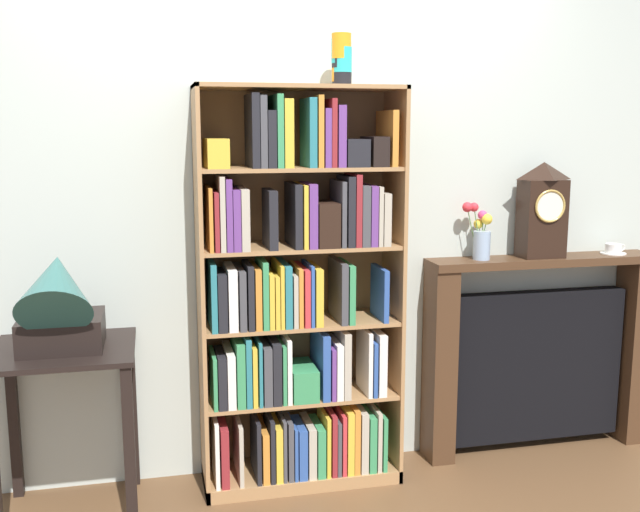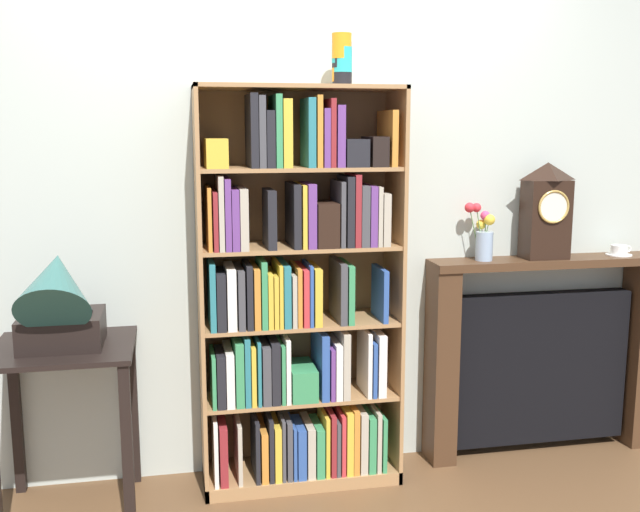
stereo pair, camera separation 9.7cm
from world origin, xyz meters
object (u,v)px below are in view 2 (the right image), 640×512
at_px(cup_stack, 342,60).
at_px(teacup_with_saucer, 619,251).
at_px(gramophone, 58,300).
at_px(fireplace_mantel, 541,357).
at_px(flower_vase, 483,235).
at_px(bookshelf, 297,307).
at_px(mantel_clock, 546,211).
at_px(side_table_left, 66,387).

relative_size(cup_stack, teacup_with_saucer, 1.70).
xyz_separation_m(gramophone, fireplace_mantel, (2.29, 0.25, -0.46)).
bearing_deg(gramophone, flower_vase, 7.07).
distance_m(gramophone, teacup_with_saucer, 2.69).
distance_m(bookshelf, mantel_clock, 1.32).
bearing_deg(flower_vase, bookshelf, -175.13).
relative_size(bookshelf, flower_vase, 6.50).
relative_size(gramophone, mantel_clock, 1.05).
xyz_separation_m(fireplace_mantel, teacup_with_saucer, (0.39, -0.02, 0.54)).
bearing_deg(teacup_with_saucer, flower_vase, 179.38).
distance_m(bookshelf, side_table_left, 1.05).
bearing_deg(flower_vase, gramophone, -172.93).
relative_size(mantel_clock, teacup_with_saucer, 3.55).
bearing_deg(gramophone, fireplace_mantel, 6.25).
height_order(mantel_clock, teacup_with_saucer, mantel_clock).
relative_size(cup_stack, side_table_left, 0.30).
xyz_separation_m(bookshelf, fireplace_mantel, (1.28, 0.09, -0.35)).
bearing_deg(cup_stack, flower_vase, 4.51).
relative_size(bookshelf, teacup_with_saucer, 13.79).
bearing_deg(fireplace_mantel, flower_vase, -178.41).
xyz_separation_m(cup_stack, flower_vase, (0.72, 0.06, -0.81)).
bearing_deg(teacup_with_saucer, side_table_left, -176.46).
height_order(side_table_left, flower_vase, flower_vase).
height_order(cup_stack, teacup_with_saucer, cup_stack).
height_order(bookshelf, cup_stack, cup_stack).
bearing_deg(teacup_with_saucer, bookshelf, -177.55).
distance_m(gramophone, fireplace_mantel, 2.35).
xyz_separation_m(bookshelf, side_table_left, (-1.01, -0.09, -0.28)).
distance_m(mantel_clock, teacup_with_saucer, 0.47).
bearing_deg(cup_stack, teacup_with_saucer, 1.92).
distance_m(bookshelf, flower_vase, 0.98).
distance_m(fireplace_mantel, mantel_clock, 0.75).
distance_m(fireplace_mantel, flower_vase, 0.73).
relative_size(bookshelf, fireplace_mantel, 1.52).
bearing_deg(bookshelf, mantel_clock, 3.15).
distance_m(side_table_left, flower_vase, 2.03).
bearing_deg(mantel_clock, cup_stack, -177.45).
xyz_separation_m(cup_stack, side_table_left, (-1.22, -0.12, -1.38)).
bearing_deg(fireplace_mantel, side_table_left, -175.42).
bearing_deg(flower_vase, cup_stack, -175.49).
distance_m(bookshelf, cup_stack, 1.12).
bearing_deg(mantel_clock, teacup_with_saucer, 0.32).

